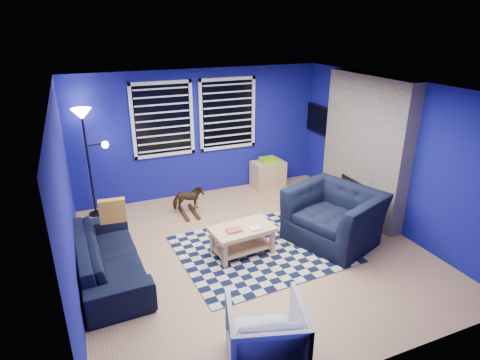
# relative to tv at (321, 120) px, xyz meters

# --- Properties ---
(floor) EXTENTS (5.00, 5.00, 0.00)m
(floor) POSITION_rel_tv_xyz_m (-2.45, -2.00, -1.40)
(floor) COLOR tan
(floor) RESTS_ON ground
(ceiling) EXTENTS (5.00, 5.00, 0.00)m
(ceiling) POSITION_rel_tv_xyz_m (-2.45, -2.00, 1.10)
(ceiling) COLOR white
(ceiling) RESTS_ON wall_back
(wall_back) EXTENTS (5.00, 0.00, 5.00)m
(wall_back) POSITION_rel_tv_xyz_m (-2.45, 0.50, -0.15)
(wall_back) COLOR navy
(wall_back) RESTS_ON floor
(wall_left) EXTENTS (0.00, 5.00, 5.00)m
(wall_left) POSITION_rel_tv_xyz_m (-4.95, -2.00, -0.15)
(wall_left) COLOR navy
(wall_left) RESTS_ON floor
(wall_right) EXTENTS (0.00, 5.00, 5.00)m
(wall_right) POSITION_rel_tv_xyz_m (0.05, -2.00, -0.15)
(wall_right) COLOR navy
(wall_right) RESTS_ON floor
(fireplace) EXTENTS (0.65, 2.00, 2.50)m
(fireplace) POSITION_rel_tv_xyz_m (-0.09, -1.50, -0.20)
(fireplace) COLOR gray
(fireplace) RESTS_ON floor
(window_left) EXTENTS (1.17, 0.06, 1.42)m
(window_left) POSITION_rel_tv_xyz_m (-3.20, 0.46, 0.20)
(window_left) COLOR black
(window_left) RESTS_ON wall_back
(window_right) EXTENTS (1.17, 0.06, 1.42)m
(window_right) POSITION_rel_tv_xyz_m (-1.90, 0.46, 0.20)
(window_right) COLOR black
(window_right) RESTS_ON wall_back
(tv) EXTENTS (0.07, 1.00, 0.58)m
(tv) POSITION_rel_tv_xyz_m (0.00, 0.00, 0.00)
(tv) COLOR black
(tv) RESTS_ON wall_right
(rug) EXTENTS (2.61, 2.14, 0.02)m
(rug) POSITION_rel_tv_xyz_m (-2.30, -2.03, -1.39)
(rug) COLOR black
(rug) RESTS_ON floor
(sofa) EXTENTS (2.13, 0.90, 0.61)m
(sofa) POSITION_rel_tv_xyz_m (-4.55, -1.82, -1.09)
(sofa) COLOR black
(sofa) RESTS_ON floor
(armchair_big) EXTENTS (1.66, 1.56, 0.86)m
(armchair_big) POSITION_rel_tv_xyz_m (-1.12, -2.20, -0.97)
(armchair_big) COLOR black
(armchair_big) RESTS_ON floor
(armchair_bent) EXTENTS (0.96, 0.98, 0.72)m
(armchair_bent) POSITION_rel_tv_xyz_m (-3.22, -4.02, -1.04)
(armchair_bent) COLOR gray
(armchair_bent) RESTS_ON floor
(rocking_horse) EXTENTS (0.31, 0.58, 0.47)m
(rocking_horse) POSITION_rel_tv_xyz_m (-3.01, -0.40, -1.09)
(rocking_horse) COLOR #4E3319
(rocking_horse) RESTS_ON floor
(coffee_table) EXTENTS (0.99, 0.63, 0.47)m
(coffee_table) POSITION_rel_tv_xyz_m (-2.63, -2.02, -1.07)
(coffee_table) COLOR tan
(coffee_table) RESTS_ON rug
(cabinet) EXTENTS (0.69, 0.48, 0.65)m
(cabinet) POSITION_rel_tv_xyz_m (-1.07, 0.25, -1.11)
(cabinet) COLOR tan
(cabinet) RESTS_ON floor
(floor_lamp) EXTENTS (0.53, 0.33, 1.96)m
(floor_lamp) POSITION_rel_tv_xyz_m (-4.57, 0.25, 0.21)
(floor_lamp) COLOR black
(floor_lamp) RESTS_ON floor
(throw_pillow) EXTENTS (0.38, 0.14, 0.35)m
(throw_pillow) POSITION_rel_tv_xyz_m (-4.40, -1.41, -0.61)
(throw_pillow) COLOR orange
(throw_pillow) RESTS_ON sofa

